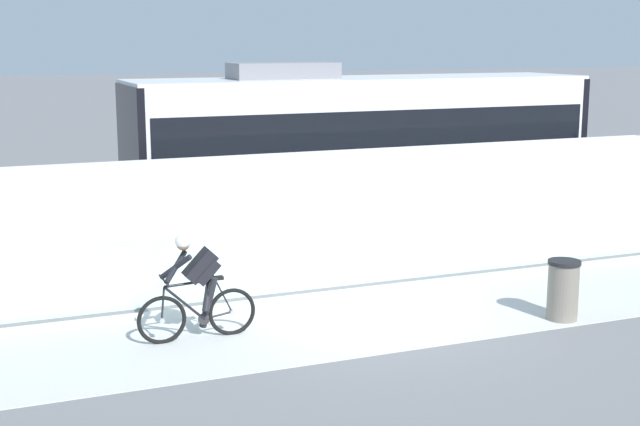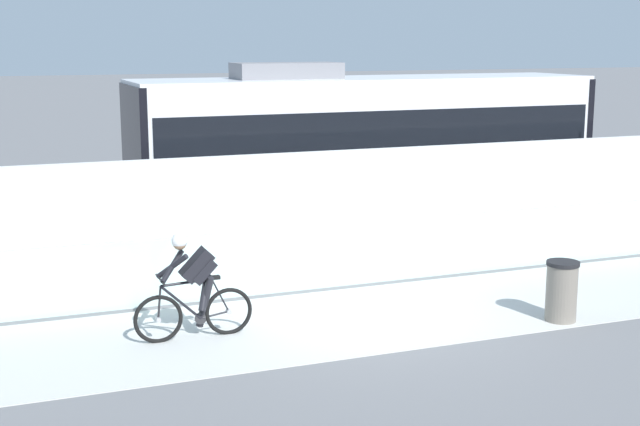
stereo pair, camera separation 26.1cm
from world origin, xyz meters
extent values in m
plane|color=slate|center=(0.00, 0.00, 0.00)|extent=(200.00, 200.00, 0.00)
cube|color=beige|center=(0.00, 0.00, 0.01)|extent=(32.00, 3.20, 0.01)
cube|color=silver|center=(0.00, 1.85, 0.57)|extent=(32.00, 0.05, 1.13)
cube|color=silver|center=(0.00, 3.65, 1.09)|extent=(32.00, 0.36, 2.18)
cube|color=#595654|center=(0.00, 6.13, 0.00)|extent=(32.00, 0.08, 0.01)
cube|color=#595654|center=(0.00, 7.57, 0.00)|extent=(32.00, 0.08, 0.01)
cube|color=silver|center=(2.94, 6.85, 1.90)|extent=(11.00, 2.50, 3.10)
cube|color=black|center=(2.94, 6.85, 2.25)|extent=(10.56, 2.54, 1.04)
cube|color=#14724C|center=(2.94, 6.85, 0.53)|extent=(10.78, 2.53, 0.28)
cube|color=slate|center=(0.96, 6.85, 3.63)|extent=(2.40, 1.10, 0.36)
cube|color=#232326|center=(-0.58, 6.85, 0.36)|extent=(1.40, 1.88, 0.20)
cylinder|color=black|center=(-0.58, 6.13, 0.30)|extent=(0.60, 0.10, 0.60)
cylinder|color=black|center=(-0.58, 7.57, 0.30)|extent=(0.60, 0.10, 0.60)
cube|color=#232326|center=(6.46, 6.85, 0.36)|extent=(1.40, 1.88, 0.20)
cylinder|color=black|center=(6.46, 6.13, 0.30)|extent=(0.60, 0.10, 0.60)
cylinder|color=black|center=(6.46, 7.57, 0.30)|extent=(0.60, 0.10, 0.60)
cube|color=black|center=(-2.51, 6.85, 1.90)|extent=(0.16, 2.54, 2.94)
cube|color=black|center=(8.39, 6.85, 1.90)|extent=(0.16, 2.54, 2.94)
torus|color=black|center=(-3.39, 0.00, 0.36)|extent=(0.72, 0.06, 0.72)
cylinder|color=#99999E|center=(-3.39, 0.00, 0.36)|extent=(0.07, 0.10, 0.07)
torus|color=black|center=(-2.34, 0.00, 0.36)|extent=(0.72, 0.06, 0.72)
cylinder|color=#99999E|center=(-2.34, 0.00, 0.36)|extent=(0.07, 0.10, 0.07)
cylinder|color=black|center=(-3.05, 0.00, 0.57)|extent=(0.60, 0.04, 0.58)
cylinder|color=black|center=(-2.68, 0.00, 0.59)|extent=(0.22, 0.04, 0.59)
cylinder|color=black|center=(-2.96, 0.00, 0.86)|extent=(0.76, 0.04, 0.07)
cylinder|color=black|center=(-2.55, 0.00, 0.33)|extent=(0.43, 0.03, 0.09)
cylinder|color=black|center=(-2.46, 0.00, 0.62)|extent=(0.27, 0.02, 0.53)
cylinder|color=black|center=(-3.37, 0.00, 0.60)|extent=(0.08, 0.03, 0.49)
cube|color=black|center=(-2.59, 0.00, 0.90)|extent=(0.24, 0.10, 0.05)
cylinder|color=black|center=(-3.34, 0.00, 0.95)|extent=(0.03, 0.58, 0.03)
cylinder|color=#262628|center=(-2.77, 0.00, 0.30)|extent=(0.18, 0.02, 0.18)
cube|color=black|center=(-2.81, 0.00, 1.11)|extent=(0.50, 0.28, 0.51)
cube|color=black|center=(-2.71, 0.00, 1.02)|extent=(0.38, 0.30, 0.38)
sphere|color=#997051|center=(-3.05, 0.00, 1.46)|extent=(0.20, 0.20, 0.20)
sphere|color=silver|center=(-3.05, 0.00, 1.49)|extent=(0.23, 0.23, 0.23)
cylinder|color=black|center=(-3.16, 0.00, 1.12)|extent=(0.44, 0.41, 0.41)
cylinder|color=black|center=(-3.16, 0.00, 1.12)|extent=(0.44, 0.41, 0.41)
cylinder|color=black|center=(-2.70, 0.00, 0.55)|extent=(0.29, 0.33, 0.80)
cylinder|color=black|center=(-2.70, 0.00, 0.69)|extent=(0.29, 0.33, 0.54)
cylinder|color=slate|center=(2.66, -1.25, 0.45)|extent=(0.48, 0.48, 0.90)
cylinder|color=black|center=(2.66, -1.25, 0.93)|extent=(0.51, 0.51, 0.06)
camera|label=1|loc=(-5.88, -12.17, 4.34)|focal=49.78mm
camera|label=2|loc=(-5.64, -12.26, 4.34)|focal=49.78mm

